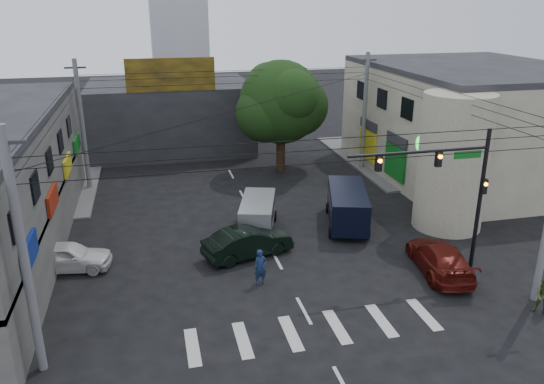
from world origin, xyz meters
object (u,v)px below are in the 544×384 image
object	(u,v)px
utility_pole_near_left	(24,257)
silver_minivan	(258,215)
utility_pole_far_left	(82,126)
dark_sedan	(248,242)
street_tree	(281,103)
utility_pole_far_right	(365,112)
traffic_officer	(261,267)
traffic_gantry	(452,179)
maroon_sedan	(440,258)
navy_van	(347,208)
white_compact	(67,256)

from	to	relation	value
utility_pole_near_left	silver_minivan	distance (m)	15.17
utility_pole_far_left	dark_sedan	distance (m)	16.49
street_tree	utility_pole_far_right	world-z (taller)	utility_pole_far_right
silver_minivan	traffic_officer	distance (m)	6.36
traffic_gantry	traffic_officer	size ratio (longest dim) A/B	4.06
street_tree	dark_sedan	size ratio (longest dim) A/B	1.71
maroon_sedan	navy_van	distance (m)	7.06
maroon_sedan	utility_pole_near_left	bearing A→B (deg)	19.39
traffic_gantry	utility_pole_near_left	bearing A→B (deg)	-169.20
silver_minivan	navy_van	world-z (taller)	navy_van
white_compact	traffic_officer	bearing A→B (deg)	-102.65
utility_pole_far_left	maroon_sedan	distance (m)	25.21
navy_van	traffic_officer	distance (m)	8.76
maroon_sedan	traffic_gantry	bearing A→B (deg)	-142.18
utility_pole_far_right	traffic_officer	size ratio (longest dim) A/B	5.18
white_compact	traffic_officer	world-z (taller)	traffic_officer
traffic_gantry	utility_pole_far_left	size ratio (longest dim) A/B	0.78
dark_sedan	traffic_officer	bearing A→B (deg)	163.87
dark_sedan	traffic_gantry	bearing A→B (deg)	-129.20
white_compact	navy_van	world-z (taller)	navy_van
utility_pole_far_right	navy_van	bearing A→B (deg)	-116.67
utility_pole_far_left	navy_van	distance (m)	19.23
silver_minivan	utility_pole_far_right	bearing A→B (deg)	-30.29
utility_pole_far_left	dark_sedan	size ratio (longest dim) A/B	1.81
traffic_gantry	white_compact	world-z (taller)	traffic_gantry
dark_sedan	utility_pole_far_left	bearing A→B (deg)	17.89
traffic_gantry	navy_van	world-z (taller)	traffic_gantry
utility_pole_near_left	traffic_gantry	bearing A→B (deg)	10.80
utility_pole_near_left	silver_minivan	bearing A→B (deg)	45.45
traffic_gantry	white_compact	xyz separation A→B (m)	(-18.32, 4.39, -4.09)
maroon_sedan	dark_sedan	bearing A→B (deg)	-14.80
street_tree	traffic_officer	distance (m)	18.64
utility_pole_near_left	white_compact	xyz separation A→B (m)	(0.00, 7.88, -3.86)
utility_pole_far_left	navy_van	world-z (taller)	utility_pole_far_left
utility_pole_far_left	white_compact	xyz separation A→B (m)	(0.00, -12.62, -3.86)
utility_pole_far_right	traffic_officer	world-z (taller)	utility_pole_far_right
dark_sedan	traffic_officer	distance (m)	3.06
dark_sedan	navy_van	bearing A→B (deg)	-84.42
street_tree	utility_pole_near_left	bearing A→B (deg)	-124.00
street_tree	traffic_gantry	distance (m)	18.42
utility_pole_far_right	maroon_sedan	distance (m)	17.80
traffic_gantry	silver_minivan	bearing A→B (deg)	138.81
silver_minivan	maroon_sedan	bearing A→B (deg)	-116.00
maroon_sedan	navy_van	size ratio (longest dim) A/B	0.92
street_tree	silver_minivan	bearing A→B (deg)	-110.75
street_tree	silver_minivan	world-z (taller)	street_tree
navy_van	traffic_officer	world-z (taller)	navy_van
maroon_sedan	traffic_officer	distance (m)	8.98
traffic_gantry	traffic_officer	bearing A→B (deg)	175.36
utility_pole_far_right	navy_van	distance (m)	12.24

